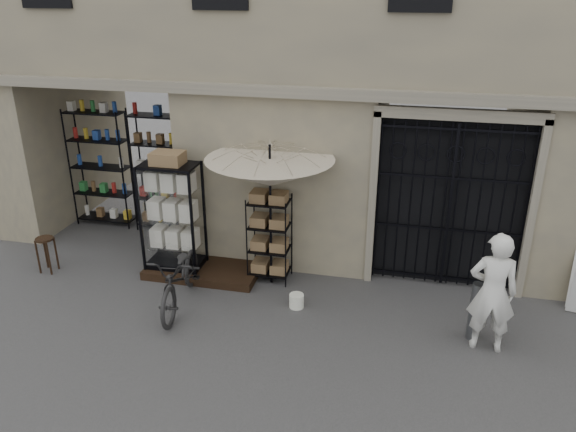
% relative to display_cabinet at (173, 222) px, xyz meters
% --- Properties ---
extents(ground, '(80.00, 80.00, 0.00)m').
position_rel_display_cabinet_xyz_m(ground, '(2.88, -1.52, -1.00)').
color(ground, black).
rests_on(ground, ground).
extents(main_building, '(14.00, 4.00, 9.00)m').
position_rel_display_cabinet_xyz_m(main_building, '(2.88, 2.48, 3.50)').
color(main_building, gray).
rests_on(main_building, ground).
extents(shop_recess, '(3.00, 1.70, 3.00)m').
position_rel_display_cabinet_xyz_m(shop_recess, '(-1.62, 1.28, 0.50)').
color(shop_recess, black).
rests_on(shop_recess, ground).
extents(shop_shelving, '(2.70, 0.50, 2.50)m').
position_rel_display_cabinet_xyz_m(shop_shelving, '(-1.67, 1.78, 0.25)').
color(shop_shelving, black).
rests_on(shop_shelving, ground).
extents(iron_gate, '(2.50, 0.21, 3.00)m').
position_rel_display_cabinet_xyz_m(iron_gate, '(4.63, 0.76, 0.50)').
color(iron_gate, black).
rests_on(iron_gate, ground).
extents(step_platform, '(2.00, 0.90, 0.15)m').
position_rel_display_cabinet_xyz_m(step_platform, '(0.48, 0.03, -0.93)').
color(step_platform, black).
rests_on(step_platform, ground).
extents(display_cabinet, '(1.10, 0.91, 2.05)m').
position_rel_display_cabinet_xyz_m(display_cabinet, '(0.00, 0.00, 0.00)').
color(display_cabinet, black).
rests_on(display_cabinet, step_platform).
extents(wire_rack, '(0.71, 0.54, 1.55)m').
position_rel_display_cabinet_xyz_m(wire_rack, '(1.69, 0.16, -0.24)').
color(wire_rack, black).
rests_on(wire_rack, ground).
extents(market_umbrella, '(1.99, 2.02, 2.98)m').
position_rel_display_cabinet_xyz_m(market_umbrella, '(1.75, 0.03, 1.14)').
color(market_umbrella, black).
rests_on(market_umbrella, ground).
extents(white_bucket, '(0.24, 0.24, 0.23)m').
position_rel_display_cabinet_xyz_m(white_bucket, '(2.34, -0.66, -0.89)').
color(white_bucket, white).
rests_on(white_bucket, ground).
extents(bicycle, '(0.79, 1.08, 1.92)m').
position_rel_display_cabinet_xyz_m(bicycle, '(0.52, -1.00, -1.00)').
color(bicycle, black).
rests_on(bicycle, ground).
extents(wooden_stool, '(0.38, 0.38, 0.66)m').
position_rel_display_cabinet_xyz_m(wooden_stool, '(-2.28, -0.47, -0.65)').
color(wooden_stool, black).
rests_on(wooden_stool, ground).
extents(steel_bollard, '(0.19, 0.19, 0.91)m').
position_rel_display_cabinet_xyz_m(steel_bollard, '(5.04, -0.92, -0.55)').
color(steel_bollard, '#595C5F').
rests_on(steel_bollard, ground).
extents(shopkeeper, '(0.68, 1.81, 0.43)m').
position_rel_display_cabinet_xyz_m(shopkeeper, '(5.20, -1.11, -1.00)').
color(shopkeeper, silver).
rests_on(shopkeeper, ground).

